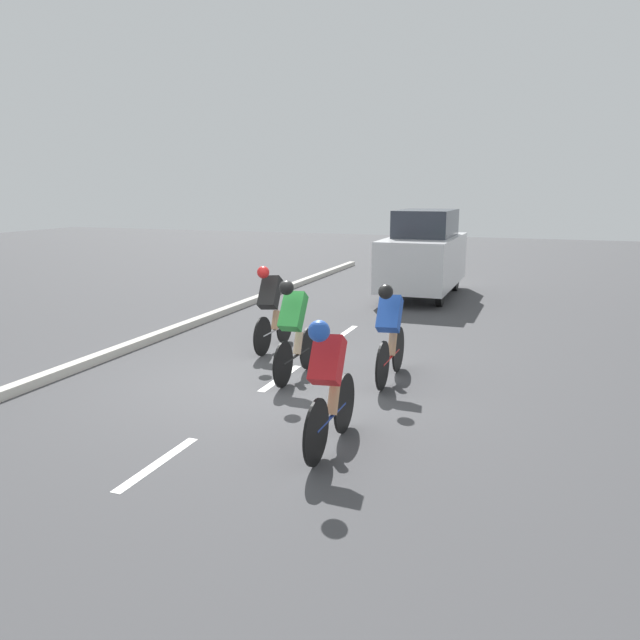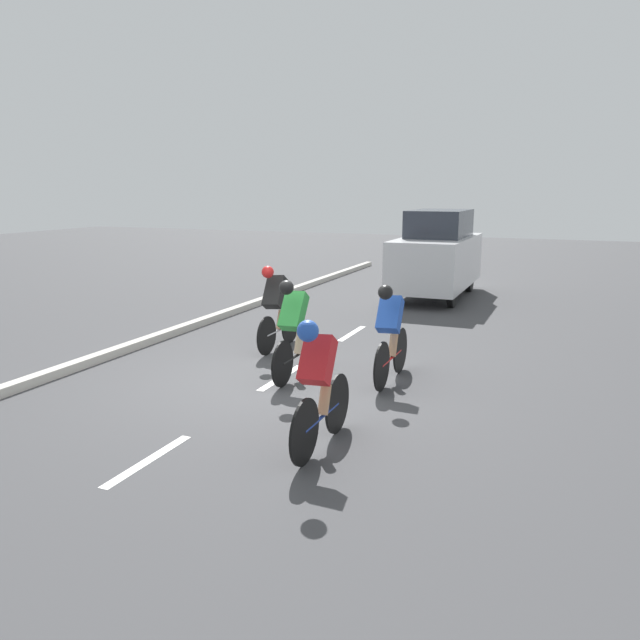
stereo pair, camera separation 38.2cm
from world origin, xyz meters
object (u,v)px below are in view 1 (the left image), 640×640
object	(u,v)px
cyclist_green	(294,327)
support_car	(424,254)
cyclist_blue	(390,331)
cyclist_black	(271,306)
cyclist_red	(328,381)

from	to	relation	value
cyclist_green	support_car	distance (m)	8.08
cyclist_blue	support_car	distance (m)	7.77
cyclist_blue	cyclist_green	bearing A→B (deg)	14.49
cyclist_blue	cyclist_black	size ratio (longest dim) A/B	1.04
cyclist_blue	support_car	xyz separation A→B (m)	(0.97, -7.70, 0.36)
cyclist_blue	cyclist_green	distance (m)	1.42
cyclist_green	support_car	bearing A→B (deg)	-92.87
cyclist_green	cyclist_black	world-z (taller)	cyclist_green
cyclist_black	cyclist_blue	bearing A→B (deg)	155.62
cyclist_blue	cyclist_black	distance (m)	2.64
cyclist_red	support_car	bearing A→B (deg)	-84.78
cyclist_blue	cyclist_red	size ratio (longest dim) A/B	1.02
cyclist_red	cyclist_green	distance (m)	2.67
cyclist_red	cyclist_green	xyz separation A→B (m)	(1.35, -2.30, 0.01)
cyclist_red	cyclist_green	size ratio (longest dim) A/B	0.98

